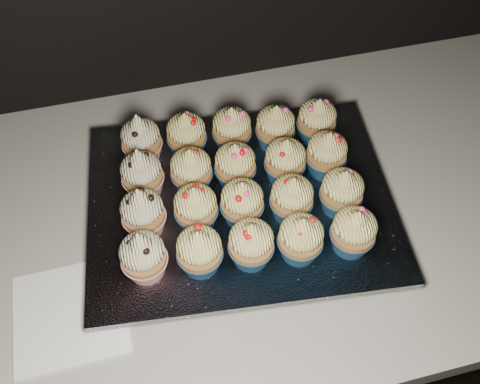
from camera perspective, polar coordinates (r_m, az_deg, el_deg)
The scene contains 25 objects.
cabinet at distance 1.25m, azimuth -6.88°, elevation -15.32°, with size 2.40×0.60×0.86m, color black.
worktop at distance 0.85m, azimuth -9.77°, elevation -4.10°, with size 2.44×0.64×0.04m, color beige.
napkin at distance 0.79m, azimuth -17.65°, elevation -12.30°, with size 0.15×0.15×0.00m, color white.
baking_tray at distance 0.83m, azimuth 0.00°, elevation -1.62°, with size 0.42×0.32×0.02m, color black.
foil_lining at distance 0.82m, azimuth 0.00°, elevation -0.93°, with size 0.46×0.36×0.01m, color silver.
cupcake_0 at distance 0.72m, azimuth -10.29°, elevation -6.69°, with size 0.06×0.06×0.10m.
cupcake_1 at distance 0.72m, azimuth -4.35°, elevation -6.27°, with size 0.06×0.06×0.08m.
cupcake_2 at distance 0.72m, azimuth 1.19°, elevation -5.53°, with size 0.06×0.06×0.08m.
cupcake_3 at distance 0.73m, azimuth 6.49°, elevation -4.91°, with size 0.06×0.06×0.08m.
cupcake_4 at distance 0.75m, azimuth 12.02°, elevation -4.11°, with size 0.06×0.06×0.08m.
cupcake_5 at distance 0.76m, azimuth -10.32°, elevation -2.16°, with size 0.06×0.06×0.10m.
cupcake_6 at distance 0.76m, azimuth -4.74°, elevation -1.68°, with size 0.06×0.06×0.08m.
cupcake_7 at distance 0.76m, azimuth 0.22°, elevation -1.12°, with size 0.06×0.06×0.08m.
cupcake_8 at distance 0.77m, azimuth 5.53°, elevation -0.66°, with size 0.06×0.06×0.08m.
cupcake_9 at distance 0.79m, azimuth 10.80°, elevation 0.05°, with size 0.06×0.06×0.08m.
cupcake_10 at distance 0.80m, azimuth -10.42°, elevation 1.93°, with size 0.06×0.06×0.10m.
cupcake_11 at distance 0.80m, azimuth -5.22°, elevation 2.32°, with size 0.06×0.06×0.08m.
cupcake_12 at distance 0.80m, azimuth -0.51°, elevation 2.88°, with size 0.06×0.06×0.08m.
cupcake_13 at distance 0.81m, azimuth 4.84°, elevation 3.36°, with size 0.06×0.06×0.08m.
cupcake_14 at distance 0.83m, azimuth 9.22°, elevation 4.06°, with size 0.06×0.06×0.08m.
cupcake_15 at distance 0.85m, azimuth -10.49°, elevation 5.53°, with size 0.06×0.06×0.10m.
cupcake_16 at distance 0.85m, azimuth -5.73°, elevation 6.10°, with size 0.06×0.06×0.08m.
cupcake_17 at distance 0.85m, azimuth -0.87°, elevation 6.75°, with size 0.06×0.06×0.08m.
cupcake_18 at distance 0.86m, azimuth 3.79°, elevation 6.93°, with size 0.06×0.06×0.08m.
cupcake_19 at distance 0.87m, azimuth 8.19°, elevation 7.55°, with size 0.06×0.06×0.08m.
Camera 1 is at (0.03, 1.22, 1.59)m, focal length 40.00 mm.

